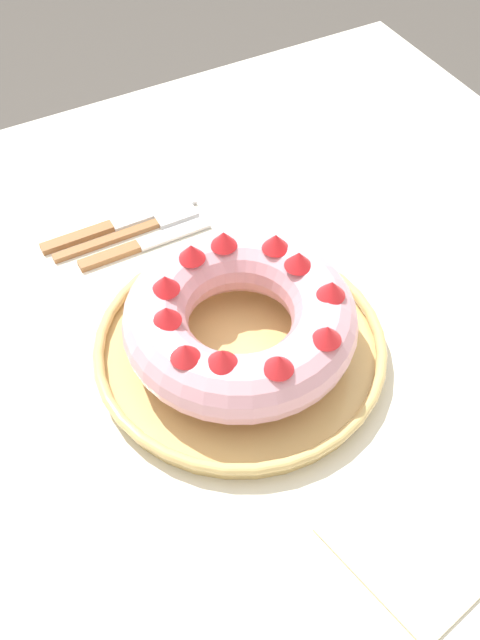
% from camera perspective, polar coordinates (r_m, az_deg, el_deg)
% --- Properties ---
extents(ground_plane, '(8.00, 8.00, 0.00)m').
position_cam_1_polar(ground_plane, '(1.46, -0.55, -22.02)').
color(ground_plane, '#4C4742').
extents(dining_table, '(1.12, 1.18, 0.74)m').
position_cam_1_polar(dining_table, '(0.87, -0.86, -8.34)').
color(dining_table, silver).
rests_on(dining_table, ground_plane).
extents(serving_dish, '(0.32, 0.32, 0.03)m').
position_cam_1_polar(serving_dish, '(0.81, 0.00, -2.17)').
color(serving_dish, tan).
rests_on(serving_dish, dining_table).
extents(bundt_cake, '(0.24, 0.24, 0.09)m').
position_cam_1_polar(bundt_cake, '(0.77, 0.01, 0.07)').
color(bundt_cake, '#E09EAD').
rests_on(bundt_cake, serving_dish).
extents(fork, '(0.02, 0.19, 0.01)m').
position_cam_1_polar(fork, '(0.96, -7.79, 6.82)').
color(fork, '#936038').
rests_on(fork, dining_table).
extents(serving_knife, '(0.02, 0.21, 0.01)m').
position_cam_1_polar(serving_knife, '(0.97, -9.91, 7.01)').
color(serving_knife, '#936038').
rests_on(serving_knife, dining_table).
extents(cake_knife, '(0.02, 0.17, 0.01)m').
position_cam_1_polar(cake_knife, '(0.94, -7.89, 5.55)').
color(cake_knife, '#936038').
rests_on(cake_knife, dining_table).
extents(napkin, '(0.15, 0.12, 0.00)m').
position_cam_1_polar(napkin, '(0.72, 12.41, -16.99)').
color(napkin, beige).
rests_on(napkin, dining_table).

